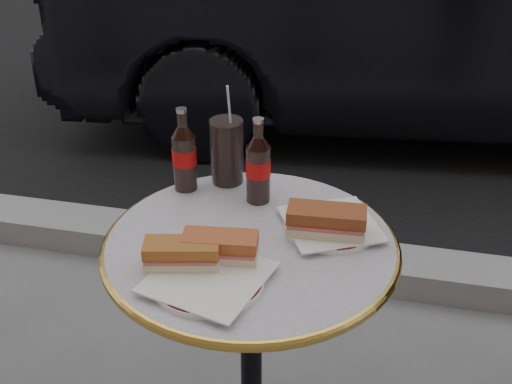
% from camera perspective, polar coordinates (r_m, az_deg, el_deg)
% --- Properties ---
extents(asphalt_road, '(40.00, 8.00, 0.00)m').
position_cam_1_polar(asphalt_road, '(6.26, 10.53, 15.64)').
color(asphalt_road, black).
rests_on(asphalt_road, ground).
extents(curb, '(40.00, 0.20, 0.12)m').
position_cam_1_polar(curb, '(2.46, 4.44, -5.99)').
color(curb, gray).
rests_on(curb, ground).
extents(bistro_table, '(0.62, 0.62, 0.73)m').
position_cam_1_polar(bistro_table, '(1.57, -0.42, -15.41)').
color(bistro_table, '#BAB2C4').
rests_on(bistro_table, ground).
extents(plate_left, '(0.28, 0.28, 0.01)m').
position_cam_1_polar(plate_left, '(1.22, -4.27, -7.81)').
color(plate_left, white).
rests_on(plate_left, bistro_table).
extents(plate_right, '(0.25, 0.25, 0.01)m').
position_cam_1_polar(plate_right, '(1.38, 6.64, -3.07)').
color(plate_right, white).
rests_on(plate_right, bistro_table).
extents(sandwich_left_a, '(0.15, 0.10, 0.05)m').
position_cam_1_polar(sandwich_left_a, '(1.24, -6.62, -5.58)').
color(sandwich_left_a, '#A35F29').
rests_on(sandwich_left_a, plate_left).
extents(sandwich_left_b, '(0.15, 0.09, 0.05)m').
position_cam_1_polar(sandwich_left_b, '(1.25, -3.21, -4.98)').
color(sandwich_left_b, '#B2532D').
rests_on(sandwich_left_b, plate_left).
extents(sandwich_right, '(0.17, 0.09, 0.06)m').
position_cam_1_polar(sandwich_right, '(1.33, 6.26, -2.68)').
color(sandwich_right, brown).
rests_on(sandwich_right, plate_right).
extents(cola_bottle_left, '(0.07, 0.07, 0.20)m').
position_cam_1_polar(cola_bottle_left, '(1.49, -6.44, 3.79)').
color(cola_bottle_left, black).
rests_on(cola_bottle_left, bistro_table).
extents(cola_bottle_right, '(0.07, 0.07, 0.20)m').
position_cam_1_polar(cola_bottle_right, '(1.43, 0.20, 2.82)').
color(cola_bottle_right, black).
rests_on(cola_bottle_right, bistro_table).
extents(cola_glass, '(0.09, 0.09, 0.16)m').
position_cam_1_polar(cola_glass, '(1.52, -2.60, 3.66)').
color(cola_glass, black).
rests_on(cola_glass, bistro_table).
extents(parked_car, '(1.86, 4.13, 1.31)m').
position_cam_1_polar(parked_car, '(3.65, 16.22, 15.58)').
color(parked_car, black).
rests_on(parked_car, ground).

